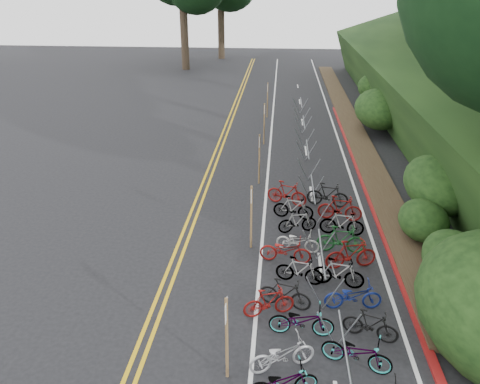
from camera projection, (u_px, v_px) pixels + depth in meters
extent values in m
plane|color=black|center=(218.00, 340.00, 12.97)|extent=(120.00, 120.00, 0.00)
cube|color=gold|center=(200.00, 190.00, 22.20)|extent=(0.12, 80.00, 0.01)
cube|color=gold|center=(206.00, 190.00, 22.18)|extent=(0.12, 80.00, 0.01)
cube|color=silver|center=(266.00, 192.00, 21.95)|extent=(0.12, 80.00, 0.01)
cube|color=silver|center=(357.00, 195.00, 21.63)|extent=(0.12, 80.00, 0.01)
cube|color=silver|center=(320.00, 265.00, 16.35)|extent=(0.10, 1.60, 0.01)
cube|color=silver|center=(311.00, 194.00, 21.79)|extent=(0.10, 1.60, 0.01)
cube|color=silver|center=(306.00, 151.00, 27.23)|extent=(0.10, 1.60, 0.01)
cube|color=silver|center=(302.00, 122.00, 32.66)|extent=(0.10, 1.60, 0.01)
cube|color=silver|center=(300.00, 102.00, 38.10)|extent=(0.10, 1.60, 0.01)
cube|color=silver|center=(298.00, 86.00, 43.54)|extent=(0.10, 1.60, 0.01)
cube|color=maroon|center=(362.00, 178.00, 23.38)|extent=(0.25, 28.00, 0.10)
cube|color=black|center=(464.00, 85.00, 30.69)|extent=(12.32, 44.00, 9.11)
cube|color=#382819|center=(350.00, 122.00, 32.37)|extent=(1.40, 44.00, 0.16)
ellipsoid|color=#284C19|center=(456.00, 261.00, 14.70)|extent=(2.00, 2.80, 1.60)
ellipsoid|color=#284C19|center=(438.00, 184.00, 18.95)|extent=(2.60, 3.64, 2.08)
ellipsoid|color=#284C19|center=(429.00, 131.00, 24.11)|extent=(2.20, 3.08, 1.76)
ellipsoid|color=#284C19|center=(379.00, 109.00, 29.84)|extent=(3.00, 4.20, 2.40)
ellipsoid|color=#284C19|center=(374.00, 87.00, 35.15)|extent=(2.40, 3.36, 1.92)
ellipsoid|color=#284C19|center=(382.00, 69.00, 38.39)|extent=(2.80, 3.92, 2.24)
ellipsoid|color=#284C19|center=(423.00, 220.00, 17.49)|extent=(1.80, 2.52, 1.44)
ellipsoid|color=#284C19|center=(425.00, 101.00, 27.42)|extent=(3.20, 4.48, 2.56)
cylinder|color=#2D2319|center=(431.00, 23.00, 34.82)|extent=(0.85, 0.85, 6.65)
cylinder|color=#2D2319|center=(436.00, 1.00, 41.39)|extent=(0.91, 0.91, 7.60)
cylinder|color=#2D2319|center=(185.00, 40.00, 50.45)|extent=(0.83, 0.83, 6.17)
cylinder|color=#2D2319|center=(221.00, 35.00, 57.56)|extent=(0.80, 0.80, 5.70)
cylinder|color=slate|center=(345.00, 346.00, 11.09)|extent=(0.05, 2.65, 0.05)
cylinder|color=slate|center=(327.00, 330.00, 12.47)|extent=(0.60, 0.04, 1.17)
cylinder|color=slate|center=(348.00, 331.00, 12.42)|extent=(0.60, 0.04, 1.17)
cylinder|color=slate|center=(322.00, 252.00, 14.98)|extent=(0.05, 3.00, 0.05)
cylinder|color=slate|center=(314.00, 293.00, 13.97)|extent=(0.58, 0.04, 1.13)
cylinder|color=slate|center=(333.00, 294.00, 13.93)|extent=(0.58, 0.04, 1.13)
cylinder|color=slate|center=(310.00, 245.00, 16.51)|extent=(0.58, 0.04, 1.13)
cylinder|color=slate|center=(326.00, 245.00, 16.46)|extent=(0.58, 0.04, 1.13)
cylinder|color=slate|center=(313.00, 189.00, 19.51)|extent=(0.05, 3.00, 0.05)
cylinder|color=slate|center=(307.00, 216.00, 18.50)|extent=(0.58, 0.04, 1.13)
cylinder|color=slate|center=(321.00, 217.00, 18.46)|extent=(0.58, 0.04, 1.13)
cylinder|color=slate|center=(304.00, 187.00, 21.04)|extent=(0.58, 0.04, 1.13)
cylinder|color=slate|center=(317.00, 188.00, 21.00)|extent=(0.58, 0.04, 1.13)
cylinder|color=slate|center=(308.00, 149.00, 24.04)|extent=(0.05, 3.00, 0.05)
cylinder|color=slate|center=(303.00, 169.00, 23.03)|extent=(0.58, 0.04, 1.13)
cylinder|color=slate|center=(314.00, 170.00, 22.99)|extent=(0.58, 0.04, 1.13)
cylinder|color=slate|center=(301.00, 150.00, 25.57)|extent=(0.58, 0.04, 1.13)
cylinder|color=slate|center=(311.00, 151.00, 25.53)|extent=(0.58, 0.04, 1.13)
cylinder|color=slate|center=(304.00, 122.00, 28.57)|extent=(0.05, 3.00, 0.05)
cylinder|color=slate|center=(300.00, 138.00, 27.56)|extent=(0.58, 0.04, 1.13)
cylinder|color=slate|center=(309.00, 138.00, 27.52)|extent=(0.58, 0.04, 1.13)
cylinder|color=slate|center=(298.00, 125.00, 30.10)|extent=(0.58, 0.04, 1.13)
cylinder|color=slate|center=(307.00, 125.00, 30.06)|extent=(0.58, 0.04, 1.13)
cylinder|color=slate|center=(301.00, 102.00, 33.10)|extent=(0.05, 3.00, 0.05)
cylinder|color=slate|center=(297.00, 115.00, 32.09)|extent=(0.58, 0.04, 1.13)
cylinder|color=slate|center=(306.00, 116.00, 32.05)|extent=(0.58, 0.04, 1.13)
cylinder|color=slate|center=(296.00, 105.00, 34.63)|extent=(0.58, 0.04, 1.13)
cylinder|color=slate|center=(304.00, 106.00, 34.59)|extent=(0.58, 0.04, 1.13)
cylinder|color=brown|center=(227.00, 339.00, 11.29)|extent=(0.08, 0.08, 2.41)
cube|color=silver|center=(226.00, 311.00, 10.94)|extent=(0.02, 0.40, 0.50)
cylinder|color=brown|center=(251.00, 217.00, 16.94)|extent=(0.08, 0.08, 2.50)
cube|color=silver|center=(251.00, 195.00, 16.56)|extent=(0.02, 0.40, 0.50)
cylinder|color=brown|center=(259.00, 159.00, 22.37)|extent=(0.08, 0.08, 2.50)
cube|color=silver|center=(260.00, 142.00, 22.00)|extent=(0.02, 0.40, 0.50)
cylinder|color=brown|center=(264.00, 124.00, 27.81)|extent=(0.08, 0.08, 2.50)
cube|color=silver|center=(264.00, 109.00, 27.44)|extent=(0.02, 0.40, 0.50)
cylinder|color=brown|center=(267.00, 100.00, 33.25)|extent=(0.08, 0.08, 2.50)
cube|color=silver|center=(268.00, 88.00, 32.87)|extent=(0.02, 0.40, 0.50)
imported|color=maroon|center=(269.00, 302.00, 13.74)|extent=(0.91, 1.63, 0.94)
imported|color=slate|center=(283.00, 382.00, 11.02)|extent=(1.09, 1.86, 0.92)
imported|color=#9E9EA3|center=(282.00, 354.00, 11.85)|extent=(1.23, 1.87, 0.93)
imported|color=slate|center=(357.00, 352.00, 11.90)|extent=(1.18, 1.93, 0.96)
imported|color=slate|center=(302.00, 320.00, 12.99)|extent=(0.68, 1.84, 0.96)
imported|color=black|center=(371.00, 325.00, 12.85)|extent=(0.91, 1.59, 0.92)
imported|color=black|center=(285.00, 293.00, 14.09)|extent=(0.88, 1.69, 0.98)
imported|color=navy|center=(353.00, 296.00, 14.04)|extent=(0.77, 1.79, 0.91)
imported|color=slate|center=(300.00, 270.00, 15.23)|extent=(0.76, 1.65, 0.95)
imported|color=slate|center=(338.00, 273.00, 15.05)|extent=(0.81, 1.74, 1.01)
imported|color=maroon|center=(285.00, 250.00, 16.36)|extent=(0.82, 1.87, 0.95)
imported|color=maroon|center=(351.00, 254.00, 15.99)|extent=(0.92, 1.89, 1.09)
imported|color=beige|center=(298.00, 241.00, 17.06)|extent=(0.85, 1.67, 0.83)
imported|color=#144C1E|center=(341.00, 239.00, 16.93)|extent=(0.58, 1.79, 1.06)
imported|color=slate|center=(298.00, 222.00, 18.31)|extent=(0.85, 1.62, 0.94)
imported|color=slate|center=(342.00, 223.00, 18.09)|extent=(0.67, 1.75, 1.03)
imported|color=slate|center=(293.00, 208.00, 19.33)|extent=(0.77, 1.74, 1.01)
imported|color=maroon|center=(340.00, 208.00, 19.19)|extent=(0.77, 1.87, 1.09)
imported|color=maroon|center=(287.00, 193.00, 20.55)|extent=(1.08, 1.88, 1.09)
imported|color=black|center=(328.00, 195.00, 20.40)|extent=(0.86, 1.88, 1.09)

